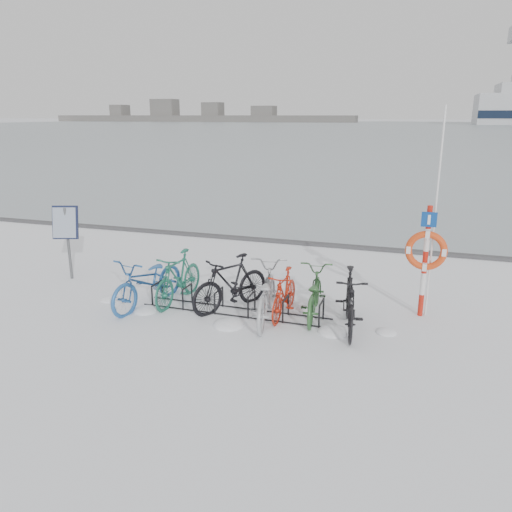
% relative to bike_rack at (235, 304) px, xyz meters
% --- Properties ---
extents(ground, '(900.00, 900.00, 0.00)m').
position_rel_bike_rack_xyz_m(ground, '(0.00, 0.00, -0.18)').
color(ground, white).
rests_on(ground, ground).
extents(ice_sheet, '(400.00, 298.00, 0.02)m').
position_rel_bike_rack_xyz_m(ice_sheet, '(0.00, 155.00, -0.17)').
color(ice_sheet, '#9AA7AE').
rests_on(ice_sheet, ground).
extents(quay_edge, '(400.00, 0.25, 0.10)m').
position_rel_bike_rack_xyz_m(quay_edge, '(0.00, 5.90, -0.13)').
color(quay_edge, '#3F3F42').
rests_on(quay_edge, ground).
extents(bike_rack, '(4.00, 0.48, 0.46)m').
position_rel_bike_rack_xyz_m(bike_rack, '(0.00, 0.00, 0.00)').
color(bike_rack, black).
rests_on(bike_rack, ground).
extents(info_board, '(0.65, 0.41, 1.84)m').
position_rel_bike_rack_xyz_m(info_board, '(-4.66, 0.79, 1.14)').
color(info_board, '#595B5E').
rests_on(info_board, ground).
extents(lifebuoy_station, '(0.79, 0.23, 4.12)m').
position_rel_bike_rack_xyz_m(lifebuoy_station, '(3.65, 0.96, 1.20)').
color(lifebuoy_station, '#B61B0E').
rests_on(lifebuoy_station, ground).
extents(shoreline, '(180.00, 12.00, 9.50)m').
position_rel_bike_rack_xyz_m(shoreline, '(-122.02, 260.00, 2.61)').
color(shoreline, '#4C4C4C').
rests_on(shoreline, ground).
extents(bike_0, '(1.16, 2.27, 1.14)m').
position_rel_bike_rack_xyz_m(bike_0, '(-1.90, -0.16, 0.39)').
color(bike_0, '#25599C').
rests_on(bike_0, ground).
extents(bike_1, '(0.66, 1.93, 1.14)m').
position_rel_bike_rack_xyz_m(bike_1, '(-1.39, 0.23, 0.39)').
color(bike_1, '#1D634E').
rests_on(bike_1, ground).
extents(bike_2, '(1.48, 1.96, 1.18)m').
position_rel_bike_rack_xyz_m(bike_2, '(-0.17, 0.20, 0.41)').
color(bike_2, black).
rests_on(bike_2, ground).
extents(bike_3, '(1.12, 2.27, 1.14)m').
position_rel_bike_rack_xyz_m(bike_3, '(0.68, -0.11, 0.39)').
color(bike_3, '#A3A7AB').
rests_on(bike_3, ground).
extents(bike_4, '(0.50, 1.64, 0.98)m').
position_rel_bike_rack_xyz_m(bike_4, '(0.99, 0.20, 0.31)').
color(bike_4, '#B8230F').
rests_on(bike_4, ground).
extents(bike_5, '(0.87, 1.98, 1.00)m').
position_rel_bike_rack_xyz_m(bike_5, '(1.56, 0.37, 0.32)').
color(bike_5, '#2D5B2D').
rests_on(bike_5, ground).
extents(bike_6, '(0.89, 2.03, 1.18)m').
position_rel_bike_rack_xyz_m(bike_6, '(2.35, -0.08, 0.41)').
color(bike_6, black).
rests_on(bike_6, ground).
extents(snow_drifts, '(6.36, 2.04, 0.21)m').
position_rel_bike_rack_xyz_m(snow_drifts, '(0.18, -0.15, -0.18)').
color(snow_drifts, white).
rests_on(snow_drifts, ground).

